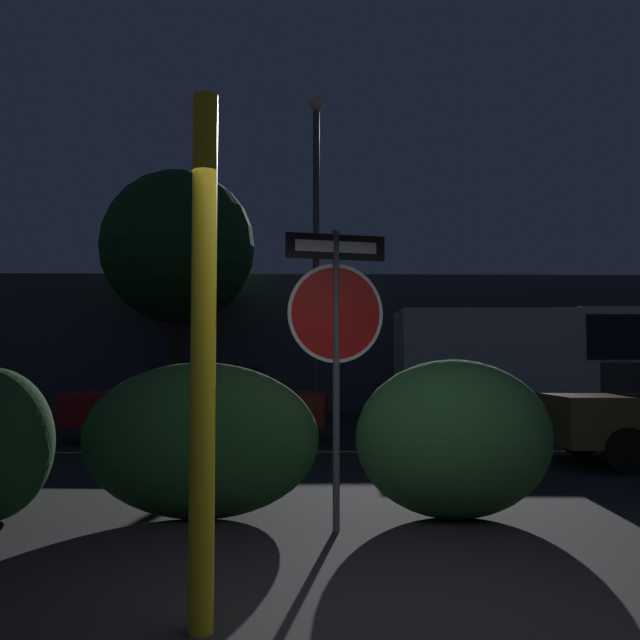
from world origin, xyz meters
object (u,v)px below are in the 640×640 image
at_px(stop_sign, 336,317).
at_px(hedge_bush_3, 454,439).
at_px(passing_car_2, 201,402).
at_px(tree_0, 178,248).
at_px(hedge_bush_2, 201,440).
at_px(yellow_pole_left, 203,358).
at_px(delivery_truck, 542,357).
at_px(street_lamp, 316,228).

height_order(stop_sign, hedge_bush_3, stop_sign).
height_order(passing_car_2, tree_0, tree_0).
bearing_deg(passing_car_2, hedge_bush_2, -168.19).
distance_m(stop_sign, yellow_pole_left, 2.43).
bearing_deg(delivery_truck, hedge_bush_2, -31.21).
bearing_deg(hedge_bush_3, passing_car_2, 116.29).
relative_size(stop_sign, yellow_pole_left, 0.88).
height_order(hedge_bush_2, delivery_truck, delivery_truck).
bearing_deg(street_lamp, hedge_bush_2, -97.23).
xyz_separation_m(stop_sign, tree_0, (-3.52, 12.25, 2.57)).
bearing_deg(passing_car_2, yellow_pole_left, -168.12).
distance_m(hedge_bush_2, tree_0, 12.53).
xyz_separation_m(yellow_pole_left, street_lamp, (0.87, 12.74, 3.13)).
bearing_deg(street_lamp, delivery_truck, -0.54).
distance_m(hedge_bush_2, delivery_truck, 11.95).
xyz_separation_m(hedge_bush_3, tree_0, (-4.63, 11.79, 3.67)).
distance_m(hedge_bush_2, street_lamp, 10.80).
distance_m(delivery_truck, tree_0, 9.47).
distance_m(passing_car_2, delivery_truck, 8.25).
bearing_deg(delivery_truck, stop_sign, -24.87).
xyz_separation_m(yellow_pole_left, hedge_bush_3, (1.95, 2.72, -0.73)).
bearing_deg(passing_car_2, street_lamp, -28.67).
bearing_deg(yellow_pole_left, hedge_bush_2, 98.19).
bearing_deg(hedge_bush_2, delivery_truck, 56.59).
relative_size(yellow_pole_left, street_lamp, 0.38).
relative_size(stop_sign, street_lamp, 0.33).
relative_size(street_lamp, tree_0, 1.22).
distance_m(passing_car_2, tree_0, 6.51).
xyz_separation_m(passing_car_2, tree_0, (-1.37, 5.19, 3.69)).
distance_m(street_lamp, tree_0, 3.97).
bearing_deg(hedge_bush_2, tree_0, 101.01).
relative_size(hedge_bush_2, delivery_truck, 0.34).
bearing_deg(hedge_bush_2, passing_car_2, 97.94).
xyz_separation_m(hedge_bush_2, hedge_bush_3, (2.35, -0.03, 0.01)).
bearing_deg(tree_0, delivery_truck, -11.57).
relative_size(yellow_pole_left, hedge_bush_3, 1.60).
bearing_deg(delivery_truck, hedge_bush_3, -20.71).
xyz_separation_m(delivery_truck, tree_0, (-8.85, 1.81, 2.84)).
relative_size(delivery_truck, tree_0, 0.99).
bearing_deg(tree_0, hedge_bush_3, -68.55).
height_order(yellow_pole_left, tree_0, tree_0).
height_order(hedge_bush_2, hedge_bush_3, hedge_bush_3).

